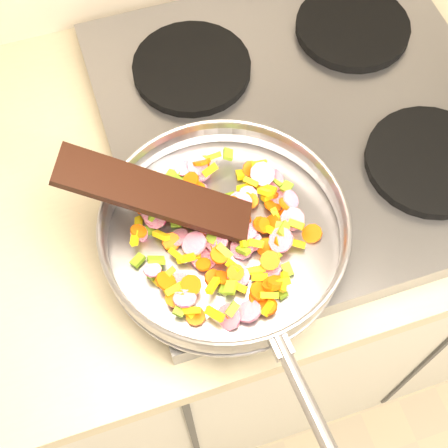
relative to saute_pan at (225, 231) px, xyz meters
name	(u,v)px	position (x,y,z in m)	size (l,w,h in m)	color
cooktop	(304,123)	(0.19, 0.17, -0.07)	(0.60, 0.60, 0.04)	#939399
grate_fl	(250,213)	(0.05, 0.03, -0.04)	(0.19, 0.19, 0.02)	black
grate_fr	(430,161)	(0.33, 0.03, -0.04)	(0.19, 0.19, 0.02)	black
grate_bl	(192,68)	(0.05, 0.31, -0.04)	(0.19, 0.19, 0.02)	black
grate_br	(353,27)	(0.33, 0.31, -0.04)	(0.19, 0.19, 0.02)	black
saute_pan	(225,231)	(0.00, 0.00, 0.00)	(0.36, 0.53, 0.05)	#9E9EA5
vegetable_heap	(220,232)	(0.00, 0.01, -0.01)	(0.26, 0.27, 0.05)	#DDBD0F
wooden_spatula	(156,194)	(-0.07, 0.06, 0.04)	(0.26, 0.06, 0.01)	black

